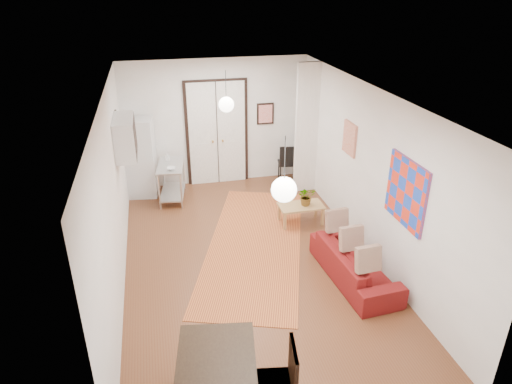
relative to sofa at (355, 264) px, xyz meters
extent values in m
plane|color=brown|center=(-1.55, 0.93, -0.28)|extent=(7.00, 7.00, 0.00)
cube|color=white|center=(-1.55, 0.93, 2.62)|extent=(4.20, 7.00, 0.02)
cube|color=white|center=(-1.55, 4.43, 1.17)|extent=(4.20, 0.02, 2.90)
cube|color=white|center=(-1.55, -2.57, 1.17)|extent=(4.20, 0.02, 2.90)
cube|color=white|center=(-3.65, 0.93, 1.17)|extent=(0.02, 7.00, 2.90)
cube|color=white|center=(0.55, 0.93, 1.17)|extent=(0.02, 7.00, 2.90)
cube|color=white|center=(-1.55, 4.38, 0.92)|extent=(1.44, 0.06, 2.50)
cube|color=white|center=(0.30, 3.48, 1.17)|extent=(0.50, 0.10, 2.90)
cube|color=silver|center=(-3.47, 2.43, 1.62)|extent=(0.35, 1.00, 0.70)
cube|color=red|center=(0.53, -0.32, 1.37)|extent=(0.05, 1.00, 1.00)
cube|color=beige|center=(0.53, 1.73, 1.52)|extent=(0.05, 0.50, 0.60)
cube|color=red|center=(-0.40, 4.40, 1.32)|extent=(0.40, 0.03, 0.50)
cube|color=#A77845|center=(-3.62, 2.93, 1.67)|extent=(0.03, 0.44, 0.54)
sphere|color=white|center=(-1.55, 2.93, 1.97)|extent=(0.30, 0.30, 0.30)
cylinder|color=black|center=(-1.55, 2.93, 2.37)|extent=(0.01, 0.01, 0.50)
sphere|color=white|center=(-1.55, -1.07, 1.97)|extent=(0.30, 0.30, 0.30)
cylinder|color=black|center=(-1.55, -1.07, 2.37)|extent=(0.01, 0.01, 0.50)
cube|color=#C66B31|center=(-1.33, 1.41, -0.27)|extent=(2.98, 4.71, 0.01)
imported|color=maroon|center=(0.00, 0.00, 0.00)|extent=(0.89, 1.96, 0.56)
cube|color=tan|center=(-0.26, 1.99, 0.09)|extent=(0.88, 0.50, 0.04)
cube|color=tan|center=(-0.65, 1.79, -0.10)|extent=(0.05, 0.05, 0.35)
cube|color=tan|center=(0.13, 1.79, -0.10)|extent=(0.05, 0.05, 0.35)
cube|color=tan|center=(-0.65, 2.18, -0.10)|extent=(0.05, 0.05, 0.35)
cube|color=tan|center=(0.13, 2.18, -0.10)|extent=(0.05, 0.05, 0.35)
imported|color=#2E652D|center=(-0.16, 1.99, 0.30)|extent=(0.30, 0.35, 0.38)
cube|color=silver|center=(-2.68, 3.68, 0.52)|extent=(0.68, 1.13, 0.04)
cube|color=silver|center=(-2.68, 3.68, -0.12)|extent=(0.63, 1.09, 0.03)
cylinder|color=silver|center=(-2.91, 3.18, 0.12)|extent=(0.04, 0.04, 0.80)
cylinder|color=silver|center=(-2.46, 3.18, 0.12)|extent=(0.04, 0.04, 0.80)
cylinder|color=silver|center=(-2.91, 4.17, 0.12)|extent=(0.04, 0.04, 0.80)
cylinder|color=silver|center=(-2.46, 4.17, 0.12)|extent=(0.04, 0.04, 0.80)
imported|color=white|center=(-2.68, 3.38, 0.56)|extent=(0.23, 0.23, 0.05)
imported|color=#53A5B5|center=(-2.73, 3.93, 0.63)|extent=(0.09, 0.09, 0.17)
cube|color=silver|center=(-3.30, 4.08, 0.60)|extent=(0.70, 0.70, 1.76)
cube|color=black|center=(-2.57, -2.22, 0.51)|extent=(1.06, 1.58, 0.05)
cube|color=black|center=(-2.93, -1.54, 0.10)|extent=(0.07, 0.07, 0.75)
cube|color=black|center=(-2.20, -1.54, 0.10)|extent=(0.07, 0.07, 0.75)
cube|color=#321F10|center=(-1.97, -2.00, 0.48)|extent=(0.11, 0.46, 0.50)
cylinder|color=#321F10|center=(-1.77, -2.01, -0.04)|extent=(0.03, 0.03, 0.48)
cube|color=#321F10|center=(-1.97, -2.00, 0.48)|extent=(0.11, 0.46, 0.50)
cylinder|color=#321F10|center=(-1.77, -2.01, -0.04)|extent=(0.03, 0.03, 0.48)
cube|color=black|center=(0.07, 4.08, 0.18)|extent=(0.49, 0.49, 0.04)
cube|color=black|center=(0.07, 4.27, 0.42)|extent=(0.43, 0.11, 0.45)
cylinder|color=black|center=(-0.11, 3.90, -0.05)|extent=(0.03, 0.03, 0.45)
cylinder|color=black|center=(0.25, 3.90, -0.05)|extent=(0.03, 0.03, 0.45)
cylinder|color=black|center=(-0.11, 4.26, -0.05)|extent=(0.03, 0.03, 0.45)
cylinder|color=black|center=(0.25, 4.26, -0.05)|extent=(0.03, 0.03, 0.45)
camera|label=1|loc=(-2.93, -5.65, 4.19)|focal=32.00mm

